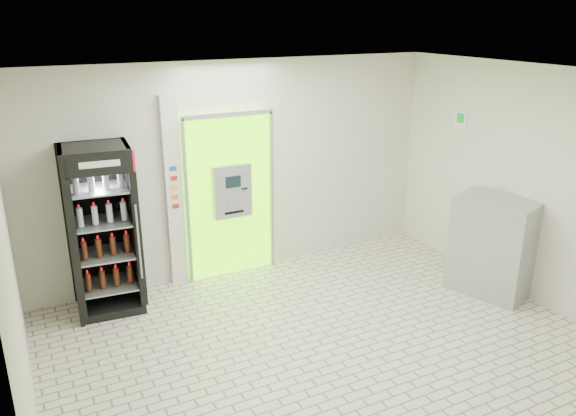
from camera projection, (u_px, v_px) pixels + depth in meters
ground at (329, 350)px, 6.28m from camera, size 6.00×6.00×0.00m
room_shell at (333, 194)px, 5.67m from camera, size 6.00×6.00×6.00m
atm_assembly at (230, 195)px, 7.84m from camera, size 1.30×0.24×2.33m
pillar at (174, 193)px, 7.49m from camera, size 0.22×0.11×2.60m
beverage_cooler at (103, 233)px, 6.90m from camera, size 0.85×0.79×2.11m
steel_cabinet at (493, 246)px, 7.41m from camera, size 0.96×1.15×1.32m
exit_sign at (461, 120)px, 8.04m from camera, size 0.02×0.22×0.26m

